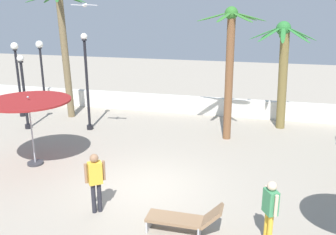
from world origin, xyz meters
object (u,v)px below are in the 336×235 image
object	(u,v)px
palm_tree_2	(230,59)
lamp_post_3	(18,72)
lounge_chair_0	(184,219)
guest_0	(270,207)
lamp_post_0	(87,80)
palm_tree_0	(63,42)
palm_tree_1	(283,62)
guest_2	(95,177)
patio_umbrella_1	(29,104)
seagull_0	(85,5)
lamp_post_1	(41,65)
lamp_post_2	(24,90)

from	to	relation	value
palm_tree_2	lamp_post_3	world-z (taller)	palm_tree_2
lounge_chair_0	guest_0	distance (m)	2.09
lamp_post_0	lounge_chair_0	bearing A→B (deg)	-49.29
guest_0	palm_tree_0	bearing A→B (deg)	139.48
guest_0	palm_tree_1	bearing A→B (deg)	86.86
palm_tree_2	lounge_chair_0	size ratio (longest dim) A/B	2.87
palm_tree_0	guest_2	xyz separation A→B (m)	(5.27, -8.08, -2.72)
patio_umbrella_1	lamp_post_3	distance (m)	6.59
seagull_0	lamp_post_3	bearing A→B (deg)	149.82
lamp_post_3	palm_tree_0	bearing A→B (deg)	13.32
lamp_post_0	guest_0	bearing A→B (deg)	-40.60
guest_2	seagull_0	bearing A→B (deg)	116.44
palm_tree_1	lamp_post_3	world-z (taller)	palm_tree_1
lamp_post_1	lounge_chair_0	distance (m)	14.15
lamp_post_3	lamp_post_2	bearing A→B (deg)	-48.77
lamp_post_3	guest_2	size ratio (longest dim) A/B	2.18
palm_tree_0	seagull_0	world-z (taller)	palm_tree_0
lamp_post_0	lamp_post_1	bearing A→B (deg)	144.32
lamp_post_1	seagull_0	distance (m)	7.99
patio_umbrella_1	seagull_0	size ratio (longest dim) A/B	2.94
lamp_post_0	seagull_0	world-z (taller)	seagull_0
lamp_post_0	lamp_post_3	xyz separation A→B (m)	(-4.30, 1.09, 0.01)
lamp_post_1	seagull_0	xyz separation A→B (m)	(5.34, -5.08, 3.08)
lamp_post_3	patio_umbrella_1	bearing A→B (deg)	-51.26
palm_tree_0	lamp_post_3	world-z (taller)	palm_tree_0
palm_tree_0	lamp_post_2	size ratio (longest dim) A/B	1.84
palm_tree_0	palm_tree_2	xyz separation A→B (m)	(8.13, -1.30, -0.37)
guest_2	lamp_post_1	bearing A→B (deg)	128.49
patio_umbrella_1	palm_tree_0	world-z (taller)	palm_tree_0
patio_umbrella_1	lamp_post_0	xyz separation A→B (m)	(0.18, 4.05, 0.07)
palm_tree_1	seagull_0	size ratio (longest dim) A/B	4.97
palm_tree_2	guest_0	xyz separation A→B (m)	(1.67, -7.08, -2.41)
patio_umbrella_1	seagull_0	distance (m)	4.02
patio_umbrella_1	lounge_chair_0	bearing A→B (deg)	-24.50
palm_tree_1	guest_0	size ratio (longest dim) A/B	2.96
guest_0	palm_tree_2	bearing A→B (deg)	103.28
palm_tree_0	lounge_chair_0	distance (m)	11.97
lounge_chair_0	seagull_0	xyz separation A→B (m)	(-4.68, 4.70, 5.07)
lamp_post_0	guest_0	size ratio (longest dim) A/B	2.65
lamp_post_1	guest_0	xyz separation A→B (m)	(12.02, -9.72, -1.39)
patio_umbrella_1	palm_tree_2	size ratio (longest dim) A/B	0.53
guest_0	seagull_0	size ratio (longest dim) A/B	1.68
lamp_post_2	lounge_chair_0	world-z (taller)	lamp_post_2
lamp_post_0	lounge_chair_0	size ratio (longest dim) A/B	2.29
palm_tree_1	guest_2	xyz separation A→B (m)	(-5.03, -8.83, -1.99)
palm_tree_1	seagull_0	world-z (taller)	seagull_0
lamp_post_2	lamp_post_3	world-z (taller)	lamp_post_3
seagull_0	palm_tree_2	bearing A→B (deg)	25.91
patio_umbrella_1	lamp_post_3	world-z (taller)	lamp_post_3
patio_umbrella_1	lamp_post_2	size ratio (longest dim) A/B	0.84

